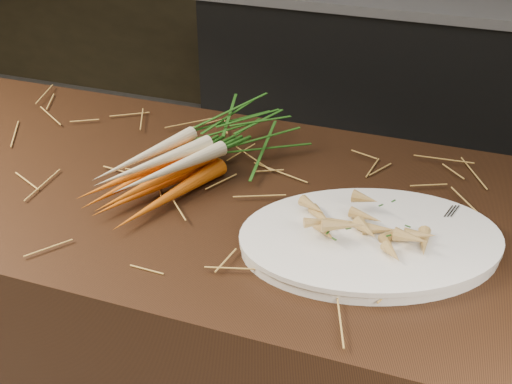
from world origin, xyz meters
TOP-DOWN VIEW (x-y plane):
  - main_counter at (0.00, 0.30)m, footprint 2.40×0.70m
  - back_counter at (0.30, 2.18)m, footprint 1.82×0.62m
  - straw_bedding at (0.00, 0.30)m, footprint 1.40×0.60m
  - root_veg_bunch at (0.11, 0.38)m, footprint 0.34×0.53m
  - serving_platter at (0.47, 0.22)m, footprint 0.52×0.44m
  - roasted_veg_heap at (0.47, 0.22)m, footprint 0.26×0.23m
  - serving_fork at (0.63, 0.26)m, footprint 0.06×0.17m

SIDE VIEW (x-z plane):
  - back_counter at x=0.30m, z-range 0.00..0.84m
  - main_counter at x=0.00m, z-range 0.00..0.90m
  - straw_bedding at x=0.00m, z-range 0.90..0.92m
  - serving_platter at x=0.47m, z-range 0.90..0.92m
  - serving_fork at x=0.63m, z-range 0.92..0.93m
  - root_veg_bunch at x=0.11m, z-range 0.90..1.00m
  - roasted_veg_heap at x=0.47m, z-range 0.92..0.97m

